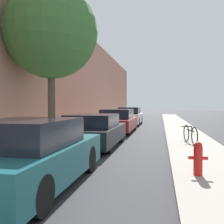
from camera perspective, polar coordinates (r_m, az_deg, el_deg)
name	(u,v)px	position (r m, az deg, el deg)	size (l,w,h in m)	color
ground_plane	(133,131)	(15.42, 4.84, -4.43)	(120.00, 120.00, 0.00)	#333335
sidewalk_left	(88,130)	(15.98, -5.58, -4.00)	(2.00, 52.00, 0.12)	#9E998E
sidewalk_right	(182,131)	(15.37, 15.68, -4.27)	(2.00, 52.00, 0.12)	#9E998E
building_facade_left	(67,75)	(16.45, -10.17, 8.31)	(0.70, 52.00, 7.09)	tan
parked_car_teal	(31,155)	(5.28, -18.01, -9.20)	(1.83, 4.04, 1.34)	black
parked_car_black	(94,131)	(9.83, -4.15, -4.29)	(1.91, 4.22, 1.26)	black
parked_car_red	(118,121)	(14.98, 1.32, -2.08)	(1.88, 4.68, 1.37)	black
parked_car_white	(130,116)	(20.76, 4.08, -0.99)	(1.81, 4.67, 1.43)	black
street_tree_near	(51,32)	(10.41, -13.66, 17.17)	(3.59, 3.59, 6.11)	brown
fire_hydrant	(198,158)	(5.75, 18.95, -9.85)	(0.40, 0.18, 0.72)	red
bicycle	(190,134)	(10.27, 17.32, -4.86)	(0.49, 1.68, 0.70)	black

